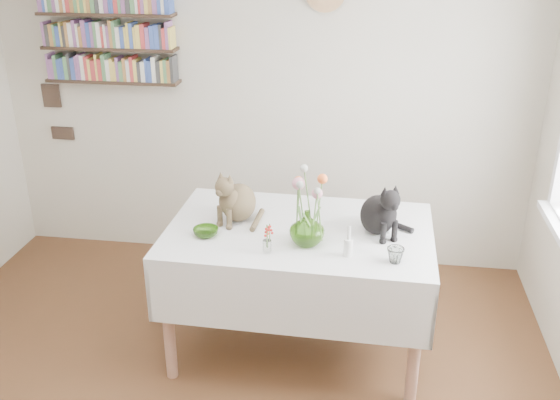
% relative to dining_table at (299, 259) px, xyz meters
% --- Properties ---
extents(room, '(4.08, 4.58, 2.58)m').
position_rel_dining_table_xyz_m(room, '(-0.43, -1.06, 0.63)').
color(room, '#57341C').
rests_on(room, ground).
extents(dining_table, '(1.57, 1.03, 0.83)m').
position_rel_dining_table_xyz_m(dining_table, '(0.00, 0.00, 0.00)').
color(dining_table, white).
rests_on(dining_table, room).
extents(tabby_cat, '(0.33, 0.36, 0.34)m').
position_rel_dining_table_xyz_m(tabby_cat, '(-0.38, 0.08, 0.37)').
color(tabby_cat, brown).
rests_on(tabby_cat, dining_table).
extents(black_cat, '(0.33, 0.36, 0.34)m').
position_rel_dining_table_xyz_m(black_cat, '(0.45, 0.03, 0.37)').
color(black_cat, black).
rests_on(black_cat, dining_table).
extents(flower_vase, '(0.21, 0.21, 0.20)m').
position_rel_dining_table_xyz_m(flower_vase, '(0.06, -0.18, 0.31)').
color(flower_vase, '#70AD37').
rests_on(flower_vase, dining_table).
extents(green_bowl, '(0.18, 0.18, 0.05)m').
position_rel_dining_table_xyz_m(green_bowl, '(-0.52, -0.16, 0.23)').
color(green_bowl, '#70AD37').
rests_on(green_bowl, dining_table).
extents(drinking_glass, '(0.12, 0.12, 0.09)m').
position_rel_dining_table_xyz_m(drinking_glass, '(0.54, -0.32, 0.25)').
color(drinking_glass, white).
rests_on(drinking_glass, dining_table).
extents(candlestick, '(0.05, 0.05, 0.18)m').
position_rel_dining_table_xyz_m(candlestick, '(0.30, -0.28, 0.26)').
color(candlestick, white).
rests_on(candlestick, dining_table).
extents(berry_jar, '(0.05, 0.05, 0.19)m').
position_rel_dining_table_xyz_m(berry_jar, '(-0.14, -0.31, 0.29)').
color(berry_jar, white).
rests_on(berry_jar, dining_table).
extents(porcelain_figurine, '(0.05, 0.05, 0.09)m').
position_rel_dining_table_xyz_m(porcelain_figurine, '(0.52, 0.03, 0.24)').
color(porcelain_figurine, white).
rests_on(porcelain_figurine, dining_table).
extents(flower_bouquet, '(0.17, 0.13, 0.39)m').
position_rel_dining_table_xyz_m(flower_bouquet, '(0.06, -0.17, 0.54)').
color(flower_bouquet, '#4C7233').
rests_on(flower_bouquet, flower_vase).
extents(bookshelf_unit, '(1.00, 0.16, 0.91)m').
position_rel_dining_table_xyz_m(bookshelf_unit, '(-1.53, 1.10, 1.22)').
color(bookshelf_unit, '#312116').
rests_on(bookshelf_unit, room).
extents(wall_art_plaques, '(0.21, 0.02, 0.44)m').
position_rel_dining_table_xyz_m(wall_art_plaques, '(-2.06, 1.17, 0.50)').
color(wall_art_plaques, '#38281E').
rests_on(wall_art_plaques, room).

